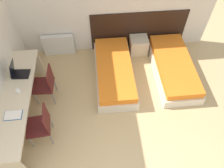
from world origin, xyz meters
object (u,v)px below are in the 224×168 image
chair_near_notebook (41,124)px  bed_near_window (114,72)px  laptop (18,72)px  nightstand (139,45)px  chair_near_laptop (46,83)px  bed_near_door (173,67)px

chair_near_notebook → bed_near_window: bearing=38.2°
bed_near_window → laptop: (-1.95, -0.39, 0.65)m
bed_near_window → nightstand: size_ratio=4.30×
bed_near_window → nightstand: (0.71, 0.80, 0.04)m
chair_near_laptop → chair_near_notebook: bearing=-88.0°
bed_near_door → nightstand: 1.07m
bed_near_door → chair_near_laptop: (-2.90, -0.45, 0.31)m
nightstand → chair_near_laptop: (-2.19, -1.24, 0.27)m
laptop → nightstand: bearing=27.9°
bed_near_door → laptop: laptop is taller
chair_near_notebook → chair_near_laptop: bearing=85.1°
nightstand → chair_near_laptop: 2.53m
bed_near_door → laptop: (-3.36, -0.39, 0.65)m
bed_near_door → nightstand: bearing=131.7°
bed_near_window → chair_near_notebook: 2.05m
bed_near_door → laptop: size_ratio=5.67×
bed_near_door → laptop: 3.45m
nightstand → laptop: 2.97m
bed_near_door → nightstand: (-0.71, 0.80, 0.04)m
bed_near_window → laptop: bearing=-168.8°
chair_near_laptop → chair_near_notebook: (-0.00, -0.94, 0.00)m
chair_near_notebook → laptop: bearing=110.1°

